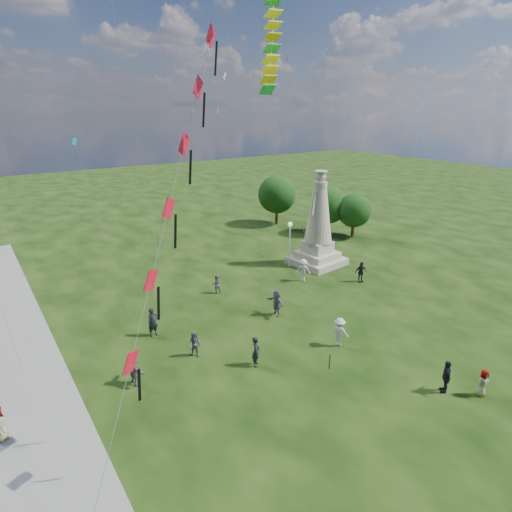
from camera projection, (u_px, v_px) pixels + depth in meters
statue at (318, 230)px, 38.32m from camera, size 4.62×4.62×8.51m
lamppost at (290, 235)px, 37.59m from camera, size 0.39×0.39×4.20m
tree_row at (310, 202)px, 48.88m from camera, size 7.83×13.12×5.94m
person_0 at (256, 351)px, 23.77m from camera, size 0.75×0.78×1.80m
person_1 at (195, 344)px, 24.62m from camera, size 0.85×0.93×1.63m
person_2 at (339, 332)px, 25.78m from camera, size 1.19×1.30×1.82m
person_3 at (446, 376)px, 21.59m from camera, size 1.13×1.10×1.78m
person_4 at (483, 383)px, 21.35m from camera, size 0.72×0.46×1.45m
person_5 at (134, 369)px, 22.21m from camera, size 0.80×1.65×1.74m
person_6 at (153, 322)px, 26.84m from camera, size 0.77×0.57×1.92m
person_7 at (216, 284)px, 33.06m from camera, size 0.82×0.63×1.50m
person_8 at (303, 270)px, 35.24m from camera, size 1.36×1.27×1.91m
person_9 at (361, 272)px, 35.09m from camera, size 1.14×0.79×1.76m
person_10 at (0, 425)px, 18.41m from camera, size 0.54×0.84×1.67m
person_11 at (277, 303)px, 29.50m from camera, size 0.77×1.75×1.89m
red_kite_train at (176, 186)px, 17.24m from camera, size 10.42×9.35×17.36m
small_kites at (200, 113)px, 36.19m from camera, size 32.79×18.42×28.51m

